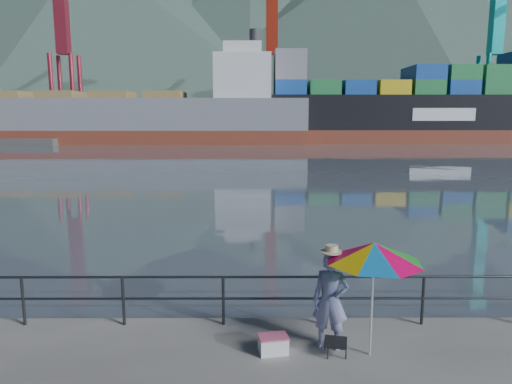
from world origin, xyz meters
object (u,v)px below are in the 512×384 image
fisherman (330,301)px  bulk_carrier (145,117)px  beach_umbrella (374,252)px  cooler_bag (273,345)px  container_ship (442,107)px

fisherman → bulk_carrier: bulk_carrier is taller
beach_umbrella → bulk_carrier: 71.80m
cooler_bag → container_ship: container_ship is taller
bulk_carrier → cooler_bag: bearing=-75.0°
fisherman → beach_umbrella: bearing=-5.6°
beach_umbrella → bulk_carrier: bulk_carrier is taller
beach_umbrella → container_ship: (29.80, 70.98, 3.96)m
beach_umbrella → bulk_carrier: bearing=106.3°
cooler_bag → container_ship: bearing=55.6°
fisherman → beach_umbrella: beach_umbrella is taller
fisherman → bulk_carrier: size_ratio=0.03×
fisherman → cooler_bag: size_ratio=3.56×
fisherman → bulk_carrier: bearing=123.6°
beach_umbrella → cooler_bag: bearing=177.7°
beach_umbrella → cooler_bag: (-1.70, 0.07, -1.72)m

